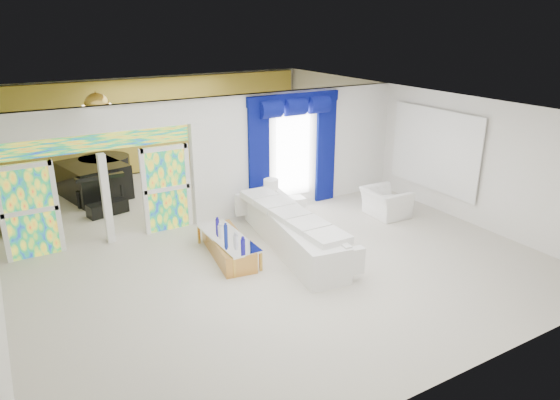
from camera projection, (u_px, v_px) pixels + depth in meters
floor at (243, 231)px, 11.66m from camera, size 12.00×12.00×0.00m
dividing_wall at (299, 148)px, 12.98m from camera, size 5.70×0.18×3.00m
dividing_header at (92, 120)px, 10.20m from camera, size 4.30×0.18×0.55m
stained_panel_left at (30, 211)px, 10.11m from camera, size 0.95×0.04×2.00m
stained_panel_right at (167, 189)px, 11.46m from camera, size 0.95×0.04×2.00m
stained_transom at (95, 143)px, 10.36m from camera, size 4.00×0.05×0.35m
window_pane at (293, 152)px, 12.80m from camera, size 1.00×0.02×2.30m
blue_drape_left at (259, 160)px, 12.32m from camera, size 0.55×0.10×2.80m
blue_drape_right at (325, 150)px, 13.26m from camera, size 0.55×0.10×2.80m
blue_pelmet at (294, 98)px, 12.31m from camera, size 2.60×0.12×0.25m
wall_mirror at (434, 150)px, 12.66m from camera, size 0.04×2.70×1.90m
gold_curtains at (160, 124)px, 15.95m from camera, size 9.70×0.12×2.90m
white_sofa at (291, 232)px, 10.72m from camera, size 1.37×3.93×0.73m
coffee_table at (228, 247)px, 10.38m from camera, size 0.90×1.98×0.42m
console_table at (282, 207)px, 12.58m from camera, size 1.26×0.53×0.41m
table_lamp at (271, 191)px, 12.27m from camera, size 0.36×0.36×0.58m
armchair at (385, 202)px, 12.51m from camera, size 0.98×1.10×0.69m
grand_piano at (93, 180)px, 13.83m from camera, size 1.81×2.14×0.94m
piano_bench at (108, 208)px, 12.63m from camera, size 1.05×0.60×0.33m
tv_console at (12, 217)px, 11.47m from camera, size 0.61×0.57×0.77m
chandelier at (97, 105)px, 12.44m from camera, size 0.60×0.60×0.60m
decanters at (228, 233)px, 10.27m from camera, size 0.17×1.28×0.27m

